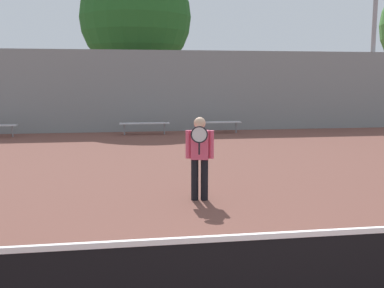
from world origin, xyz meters
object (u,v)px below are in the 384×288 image
at_px(bench_by_gate, 220,123).
at_px(tree_green_broad, 136,18).
at_px(tennis_player, 200,154).
at_px(tennis_net, 297,284).
at_px(bench_adjacent_court, 144,124).
at_px(light_pole_center_back, 375,14).

height_order(bench_by_gate, tree_green_broad, tree_green_broad).
relative_size(bench_by_gate, tree_green_broad, 0.22).
distance_m(tennis_player, tree_green_broad, 16.12).
relative_size(tennis_net, bench_by_gate, 6.77).
distance_m(bench_adjacent_court, bench_by_gate, 3.18).
distance_m(light_pole_center_back, tree_green_broad, 11.62).
bearing_deg(light_pole_center_back, bench_adjacent_court, -171.73).
height_order(bench_adjacent_court, bench_by_gate, same).
height_order(tennis_player, bench_by_gate, tennis_player).
bearing_deg(light_pole_center_back, tennis_net, -121.83).
distance_m(bench_adjacent_court, light_pole_center_back, 12.09).
height_order(tennis_net, tree_green_broad, tree_green_broad).
distance_m(tennis_player, bench_by_gate, 10.73).
bearing_deg(bench_adjacent_court, light_pole_center_back, 8.27).
bearing_deg(light_pole_center_back, bench_by_gate, -168.43).
height_order(tennis_player, light_pole_center_back, light_pole_center_back).
bearing_deg(tree_green_broad, bench_by_gate, -56.96).
height_order(tennis_player, tree_green_broad, tree_green_broad).
distance_m(tennis_net, bench_adjacent_court, 15.06).
bearing_deg(tennis_net, tennis_player, 90.95).
relative_size(tennis_net, tennis_player, 7.77).
bearing_deg(tennis_net, bench_by_gate, 80.36).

